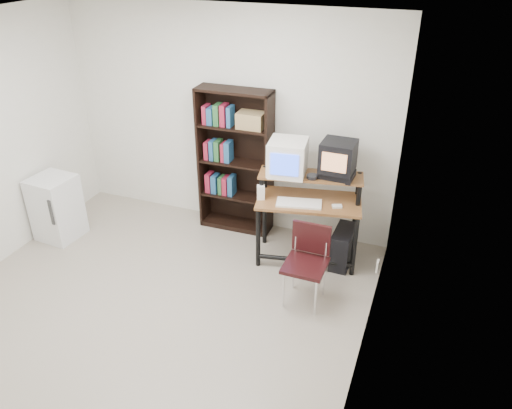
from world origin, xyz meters
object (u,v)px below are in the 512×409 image
(crt_tv, at_px, (338,156))
(mini_fridge, at_px, (56,208))
(computer_desk, at_px, (309,204))
(school_chair, at_px, (307,257))
(pc_tower, at_px, (343,247))
(bookshelf, at_px, (236,159))
(crt_monitor, at_px, (288,157))

(crt_tv, distance_m, mini_fridge, 3.32)
(computer_desk, bearing_deg, school_chair, -86.26)
(pc_tower, bearing_deg, crt_tv, 145.48)
(pc_tower, height_order, school_chair, school_chair)
(school_chair, distance_m, mini_fridge, 3.07)
(school_chair, relative_size, mini_fridge, 1.03)
(school_chair, xyz_separation_m, bookshelf, (-1.19, 1.06, 0.41))
(pc_tower, bearing_deg, mini_fridge, -167.67)
(school_chair, bearing_deg, crt_monitor, 122.17)
(computer_desk, bearing_deg, bookshelf, 148.42)
(computer_desk, distance_m, school_chair, 0.74)
(crt_monitor, relative_size, crt_tv, 1.27)
(computer_desk, xyz_separation_m, crt_monitor, (-0.27, 0.05, 0.48))
(pc_tower, bearing_deg, bookshelf, 167.40)
(crt_monitor, xyz_separation_m, crt_tv, (0.52, 0.08, 0.06))
(crt_monitor, relative_size, pc_tower, 0.99)
(pc_tower, distance_m, school_chair, 0.80)
(pc_tower, relative_size, mini_fridge, 0.58)
(pc_tower, xyz_separation_m, school_chair, (-0.22, -0.71, 0.28))
(crt_monitor, distance_m, mini_fridge, 2.81)
(crt_monitor, bearing_deg, school_chair, -66.25)
(computer_desk, xyz_separation_m, school_chair, (0.19, -0.69, -0.19))
(crt_tv, relative_size, bookshelf, 0.20)
(pc_tower, xyz_separation_m, bookshelf, (-1.40, 0.35, 0.68))
(computer_desk, xyz_separation_m, mini_fridge, (-2.89, -0.62, -0.29))
(pc_tower, relative_size, bookshelf, 0.26)
(crt_tv, xyz_separation_m, bookshelf, (-1.24, 0.23, -0.32))
(computer_desk, height_order, bookshelf, bookshelf)
(crt_monitor, bearing_deg, bookshelf, 148.86)
(crt_monitor, height_order, school_chair, crt_monitor)
(crt_monitor, height_order, mini_fridge, crt_monitor)
(school_chair, height_order, bookshelf, bookshelf)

